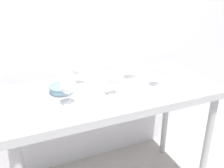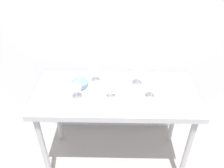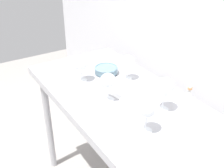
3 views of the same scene
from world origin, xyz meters
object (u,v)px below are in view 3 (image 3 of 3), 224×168
(wine_glass_near_center, at_px, (108,82))
(wine_glass_near_right, at_px, (147,109))
(tasting_sheet_upper, at_px, (134,90))
(tasting_bowl, at_px, (106,70))
(wine_glass_far_left, at_px, (128,63))
(wine_glass_near_left, at_px, (81,64))
(wine_glass_far_right, at_px, (164,88))
(decanter_funnel, at_px, (189,97))
(tasting_sheet_lower, at_px, (198,129))

(wine_glass_near_center, bearing_deg, wine_glass_near_right, -0.24)
(tasting_sheet_upper, xyz_separation_m, tasting_bowl, (-0.28, -0.02, 0.02))
(wine_glass_far_left, xyz_separation_m, tasting_bowl, (-0.14, -0.07, -0.09))
(wine_glass_near_left, height_order, wine_glass_near_center, wine_glass_near_center)
(wine_glass_far_right, relative_size, tasting_sheet_upper, 0.67)
(wine_glass_near_center, height_order, tasting_bowl, wine_glass_near_center)
(wine_glass_far_right, height_order, decanter_funnel, wine_glass_far_right)
(wine_glass_near_right, bearing_deg, wine_glass_near_left, -178.53)
(wine_glass_far_left, xyz_separation_m, wine_glass_near_center, (0.15, -0.24, 0.00))
(wine_glass_near_right, distance_m, tasting_bowl, 0.64)
(wine_glass_near_left, distance_m, tasting_sheet_lower, 0.78)
(wine_glass_near_right, xyz_separation_m, decanter_funnel, (-0.06, 0.34, -0.07))
(tasting_sheet_upper, bearing_deg, wine_glass_far_left, 150.11)
(wine_glass_near_right, bearing_deg, tasting_bowl, 164.93)
(wine_glass_near_center, bearing_deg, wine_glass_far_right, 38.31)
(wine_glass_far_left, xyz_separation_m, tasting_sheet_upper, (0.14, -0.05, -0.11))
(tasting_bowl, bearing_deg, wine_glass_near_center, -29.91)
(wine_glass_near_left, xyz_separation_m, wine_glass_far_left, (0.14, 0.25, 0.00))
(tasting_sheet_upper, distance_m, tasting_sheet_lower, 0.46)
(wine_glass_far_left, height_order, wine_glass_near_center, wine_glass_near_center)
(tasting_sheet_lower, distance_m, decanter_funnel, 0.22)
(wine_glass_near_right, height_order, wine_glass_far_left, wine_glass_near_right)
(wine_glass_far_left, bearing_deg, wine_glass_far_right, -7.28)
(wine_glass_near_right, relative_size, wine_glass_far_left, 1.08)
(wine_glass_near_left, height_order, decanter_funnel, wine_glass_near_left)
(wine_glass_near_left, height_order, tasting_bowl, wine_glass_near_left)
(wine_glass_far_left, distance_m, wine_glass_far_right, 0.39)
(wine_glass_near_left, xyz_separation_m, tasting_sheet_lower, (0.73, 0.23, -0.11))
(wine_glass_near_center, bearing_deg, decanter_funnel, 50.69)
(tasting_sheet_lower, bearing_deg, tasting_bowl, 162.27)
(tasting_sheet_upper, height_order, tasting_bowl, tasting_bowl)
(wine_glass_near_right, height_order, wine_glass_far_right, wine_glass_far_right)
(decanter_funnel, bearing_deg, wine_glass_near_center, -129.31)
(wine_glass_far_left, distance_m, tasting_sheet_lower, 0.61)
(wine_glass_near_right, relative_size, wine_glass_far_right, 0.93)
(wine_glass_near_left, height_order, tasting_sheet_lower, wine_glass_near_left)
(tasting_sheet_upper, distance_m, decanter_funnel, 0.32)
(tasting_sheet_lower, bearing_deg, wine_glass_far_right, 166.26)
(tasting_sheet_upper, bearing_deg, tasting_bowl, 173.73)
(wine_glass_far_right, xyz_separation_m, wine_glass_near_center, (-0.24, -0.19, -0.02))
(wine_glass_near_left, xyz_separation_m, wine_glass_far_right, (0.52, 0.20, 0.02))
(wine_glass_far_right, bearing_deg, wine_glass_far_left, 172.72)
(tasting_bowl, bearing_deg, tasting_sheet_lower, 4.09)
(tasting_bowl, bearing_deg, wine_glass_far_left, 26.87)
(wine_glass_far_left, height_order, tasting_sheet_lower, wine_glass_far_left)
(wine_glass_far_left, height_order, tasting_bowl, wine_glass_far_left)
(wine_glass_near_left, relative_size, tasting_sheet_lower, 0.76)
(wine_glass_far_left, relative_size, tasting_sheet_lower, 0.75)
(wine_glass_near_right, bearing_deg, decanter_funnel, 99.55)
(wine_glass_far_right, xyz_separation_m, tasting_bowl, (-0.52, -0.02, -0.11))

